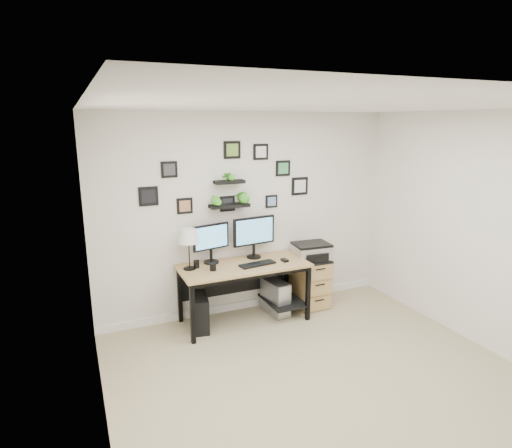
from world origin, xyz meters
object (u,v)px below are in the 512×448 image
mug (213,267)px  desk (246,273)px  monitor_right (254,234)px  table_lamp (189,237)px  pc_tower_grey (275,297)px  printer (311,251)px  monitor_left (211,241)px  file_cabinet (310,282)px  pc_tower_black (199,312)px

mug → desk: bearing=10.6°
monitor_right → table_lamp: 0.89m
pc_tower_grey → desk: bearing=-179.0°
pc_tower_grey → printer: 0.78m
printer → monitor_right: bearing=171.1°
monitor_left → file_cabinet: bearing=-5.4°
printer → pc_tower_black: bearing=-177.5°
monitor_right → pc_tower_grey: bearing=-34.9°
mug → printer: 1.44m
table_lamp → mug: bearing=-33.7°
monitor_left → pc_tower_grey: (0.81, -0.18, -0.82)m
pc_tower_grey → mug: bearing=-174.0°
table_lamp → pc_tower_black: 0.94m
monitor_left → table_lamp: bearing=-160.4°
printer → mug: bearing=-174.7°
table_lamp → pc_tower_grey: size_ratio=1.05×
table_lamp → monitor_right: bearing=6.1°
table_lamp → printer: size_ratio=1.00×
monitor_left → mug: bearing=-104.3°
mug → monitor_left: bearing=75.7°
pc_tower_grey → monitor_right: bearing=145.1°
monitor_left → file_cabinet: (1.36, -0.13, -0.71)m
monitor_right → pc_tower_grey: (0.23, -0.16, -0.85)m
table_lamp → pc_tower_black: size_ratio=1.16×
mug → file_cabinet: mug is taller
pc_tower_black → file_cabinet: bearing=12.6°
mug → pc_tower_grey: size_ratio=0.18×
pc_tower_black → file_cabinet: 1.60m
file_cabinet → monitor_left: bearing=174.6°
monitor_left → printer: 1.39m
monitor_right → pc_tower_black: 1.20m
monitor_right → pc_tower_grey: 0.89m
desk → monitor_left: bearing=154.0°
pc_tower_black → desk: bearing=11.9°
pc_tower_black → printer: size_ratio=0.86×
desk → pc_tower_grey: desk is taller
monitor_left → table_lamp: (-0.31, -0.11, 0.11)m
monitor_right → file_cabinet: 1.08m
table_lamp → mug: 0.46m
desk → table_lamp: table_lamp is taller
table_lamp → mug: size_ratio=5.73×
desk → file_cabinet: bearing=3.4°
file_cabinet → table_lamp: bearing=179.4°
monitor_left → mug: 0.37m
monitor_left → monitor_right: monitor_right is taller
mug → pc_tower_black: bearing=159.5°
monitor_left → pc_tower_black: monitor_left is taller
mug → printer: (1.43, 0.13, -0.02)m
monitor_right → pc_tower_black: size_ratio=1.37×
pc_tower_grey → printer: bearing=4.2°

